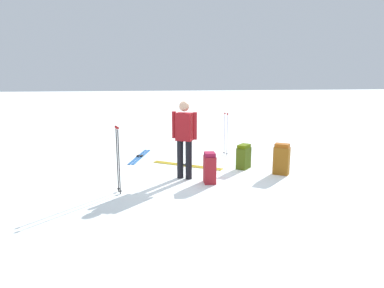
# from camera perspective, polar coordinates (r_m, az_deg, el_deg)

# --- Properties ---
(ground_plane) EXTENTS (80.00, 80.00, 0.00)m
(ground_plane) POSITION_cam_1_polar(r_m,az_deg,el_deg) (8.09, 0.00, -4.87)
(ground_plane) COLOR white
(skier_standing) EXTENTS (0.36, 0.51, 1.70)m
(skier_standing) POSITION_cam_1_polar(r_m,az_deg,el_deg) (7.52, -1.26, 1.36)
(skier_standing) COLOR black
(skier_standing) RESTS_ON ground_plane
(ski_pair_near) EXTENTS (1.70, 0.61, 0.05)m
(ski_pair_near) POSITION_cam_1_polar(r_m,az_deg,el_deg) (9.77, -8.51, -2.05)
(ski_pair_near) COLOR #2960A7
(ski_pair_near) RESTS_ON ground_plane
(ski_pair_far) EXTENTS (1.15, 1.65, 0.05)m
(ski_pair_far) POSITION_cam_1_polar(r_m,az_deg,el_deg) (8.77, -0.81, -3.49)
(ski_pair_far) COLOR gold
(ski_pair_far) RESTS_ON ground_plane
(backpack_large_dark) EXTENTS (0.44, 0.43, 0.59)m
(backpack_large_dark) POSITION_cam_1_polar(r_m,az_deg,el_deg) (8.55, 8.43, -2.08)
(backpack_large_dark) COLOR #405511
(backpack_large_dark) RESTS_ON ground_plane
(backpack_bright) EXTENTS (0.31, 0.24, 0.66)m
(backpack_bright) POSITION_cam_1_polar(r_m,az_deg,el_deg) (7.35, 2.90, -3.95)
(backpack_bright) COLOR maroon
(backpack_bright) RESTS_ON ground_plane
(backpack_small_spare) EXTENTS (0.39, 0.42, 0.71)m
(backpack_small_spare) POSITION_cam_1_polar(r_m,az_deg,el_deg) (8.22, 14.40, -2.44)
(backpack_small_spare) COLOR #8B5315
(backpack_small_spare) RESTS_ON ground_plane
(ski_poles_planted_near) EXTENTS (0.21, 0.11, 1.21)m
(ski_poles_planted_near) POSITION_cam_1_polar(r_m,az_deg,el_deg) (9.79, 5.54, 1.99)
(ski_poles_planted_near) COLOR #BAB3C7
(ski_poles_planted_near) RESTS_ON ground_plane
(ski_poles_planted_far) EXTENTS (0.21, 0.11, 1.31)m
(ski_poles_planted_far) POSITION_cam_1_polar(r_m,az_deg,el_deg) (6.77, -11.99, -2.00)
(ski_poles_planted_far) COLOR black
(ski_poles_planted_far) RESTS_ON ground_plane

